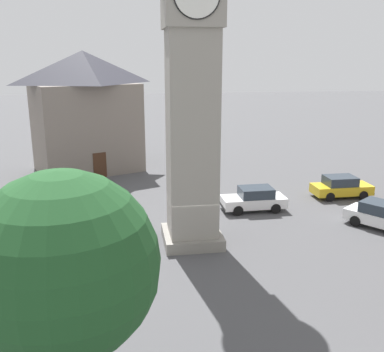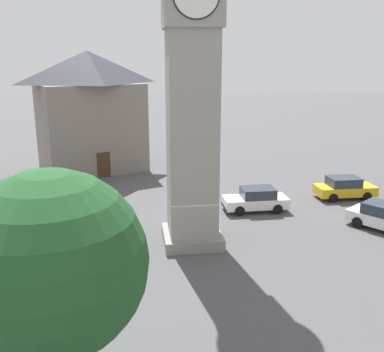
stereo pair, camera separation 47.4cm
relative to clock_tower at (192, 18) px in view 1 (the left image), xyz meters
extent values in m
plane|color=#4C4C4F|center=(0.00, 0.00, -11.39)|extent=(200.00, 200.00, 0.00)
cube|color=gray|center=(0.00, 0.00, -11.09)|extent=(3.05, 3.05, 0.60)
cube|color=gray|center=(0.00, 0.00, -5.63)|extent=(2.44, 2.44, 10.31)
cylinder|color=white|center=(0.00, -1.40, 0.87)|extent=(2.05, 0.04, 2.05)
torus|color=black|center=(0.00, -1.41, 0.87)|extent=(2.11, 0.06, 2.11)
cube|color=white|center=(-11.22, -0.23, -10.80)|extent=(3.76, 4.33, 0.64)
cube|color=#28333D|center=(-11.13, -0.35, -10.18)|extent=(2.49, 2.62, 0.64)
cylinder|color=black|center=(-11.16, -1.69, -11.07)|extent=(0.55, 0.65, 0.64)
cylinder|color=black|center=(-9.85, -0.76, -11.07)|extent=(0.55, 0.65, 0.64)
cube|color=white|center=(-4.72, -4.40, -10.80)|extent=(4.11, 1.72, 0.64)
cube|color=#28333D|center=(-4.87, -4.40, -10.18)|extent=(2.11, 1.57, 0.64)
cylinder|color=black|center=(-3.49, -3.59, -11.07)|extent=(0.64, 0.22, 0.64)
cylinder|color=black|center=(-3.48, -5.19, -11.07)|extent=(0.64, 0.22, 0.64)
cylinder|color=black|center=(-5.95, -3.60, -11.07)|extent=(0.64, 0.22, 0.64)
cylinder|color=black|center=(-5.94, -5.20, -11.07)|extent=(0.64, 0.22, 0.64)
cube|color=black|center=(-2.70, -4.39, -11.02)|extent=(0.13, 1.67, 0.16)
cylinder|color=black|center=(8.05, 4.23, -11.07)|extent=(0.64, 0.57, 0.64)
cube|color=gold|center=(-11.69, -6.11, -10.80)|extent=(4.10, 1.71, 0.64)
cube|color=#28333D|center=(-11.54, -6.11, -10.18)|extent=(2.10, 1.56, 0.64)
cylinder|color=black|center=(-12.92, -6.91, -11.07)|extent=(0.64, 0.22, 0.64)
cylinder|color=black|center=(-12.92, -5.31, -11.07)|extent=(0.64, 0.22, 0.64)
cylinder|color=black|center=(-10.46, -6.91, -11.07)|extent=(0.64, 0.22, 0.64)
cylinder|color=black|center=(-10.46, -5.31, -11.07)|extent=(0.64, 0.22, 0.64)
cube|color=black|center=(-13.71, -6.11, -11.02)|extent=(0.12, 1.67, 0.16)
cylinder|color=#706656|center=(5.28, -2.94, -10.98)|extent=(0.13, 0.13, 0.82)
cylinder|color=#706656|center=(5.41, -2.82, -10.98)|extent=(0.13, 0.13, 0.82)
cube|color=#386BB7|center=(5.34, -2.88, -10.27)|extent=(0.41, 0.41, 0.60)
cylinder|color=#386BB7|center=(5.17, -3.04, -10.32)|extent=(0.09, 0.09, 0.60)
cylinder|color=#386BB7|center=(5.52, -2.72, -10.32)|extent=(0.09, 0.09, 0.60)
sphere|color=tan|center=(5.34, -2.88, -9.82)|extent=(0.22, 0.22, 0.22)
sphere|color=black|center=(5.35, -2.88, -9.80)|extent=(0.20, 0.20, 0.20)
sphere|color=#1E4C23|center=(4.84, 12.04, -6.36)|extent=(4.43, 4.43, 4.43)
cube|color=slate|center=(6.55, -16.80, -7.64)|extent=(9.84, 8.53, 7.49)
pyramid|color=#383842|center=(6.55, -16.80, -2.56)|extent=(10.33, 8.96, 2.68)
cube|color=#422819|center=(5.46, -14.01, -10.34)|extent=(1.05, 0.47, 2.10)
camera|label=1|loc=(3.36, 21.43, -1.79)|focal=40.77mm
camera|label=2|loc=(2.89, 21.50, -1.79)|focal=40.77mm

